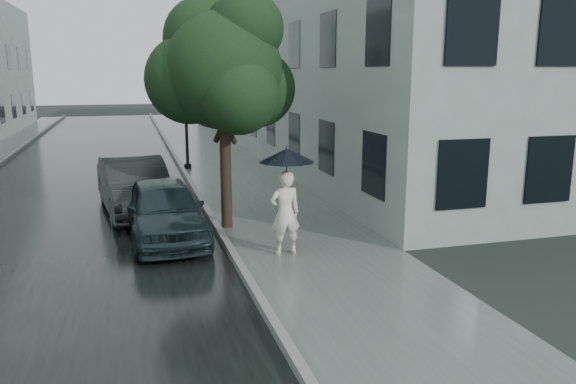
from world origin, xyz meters
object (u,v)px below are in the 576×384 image
object	(u,v)px
street_tree	(223,69)
car_far	(135,186)
lamp_post	(181,95)
pedestrian	(285,213)
car_near	(164,210)

from	to	relation	value
street_tree	car_far	xyz separation A→B (m)	(-2.12, 1.98, -3.05)
lamp_post	car_far	xyz separation A→B (m)	(-1.93, -6.65, -2.13)
pedestrian	street_tree	world-z (taller)	street_tree
car_near	car_far	xyz separation A→B (m)	(-0.59, 2.76, 0.05)
pedestrian	lamp_post	bearing A→B (deg)	-88.20
street_tree	lamp_post	world-z (taller)	street_tree
street_tree	car_far	distance (m)	4.21
car_far	lamp_post	bearing A→B (deg)	66.23
street_tree	car_near	world-z (taller)	street_tree
lamp_post	car_far	bearing A→B (deg)	-114.33
street_tree	lamp_post	distance (m)	8.68
pedestrian	lamp_post	size ratio (longest dim) A/B	0.35
pedestrian	car_near	distance (m)	2.92
street_tree	car_far	bearing A→B (deg)	137.00
car_near	car_far	bearing A→B (deg)	98.49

